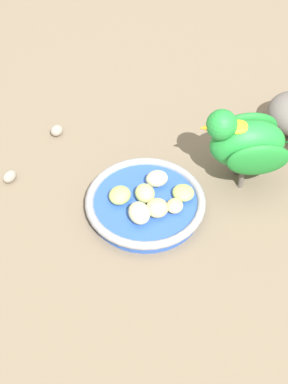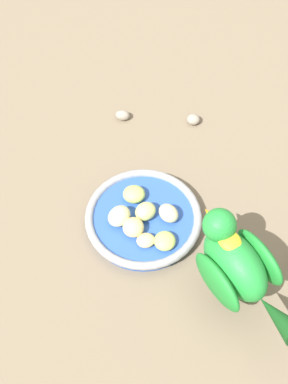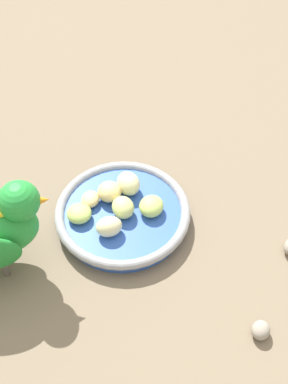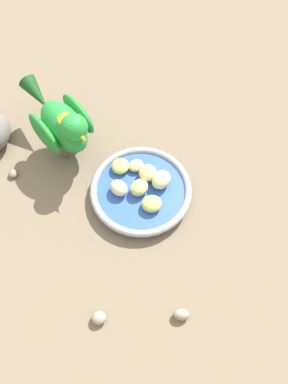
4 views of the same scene
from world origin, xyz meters
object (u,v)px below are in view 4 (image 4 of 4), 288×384
(apple_piece_1, at_px, (152,204))
(pebble_0, at_px, (99,318))
(apple_piece_0, at_px, (148,173))
(feeding_bowl, at_px, (141,191))
(apple_piece_6, at_px, (137,165))
(apple_piece_3, at_px, (119,188))
(pebble_2, at_px, (181,315))
(pebble_1, at_px, (13,174))
(apple_piece_5, at_px, (162,182))
(apple_piece_4, at_px, (139,188))
(apple_piece_2, at_px, (120,166))
(parrot, at_px, (62,123))

(apple_piece_1, bearing_deg, pebble_0, -53.98)
(apple_piece_0, bearing_deg, pebble_0, -47.10)
(feeding_bowl, relative_size, apple_piece_6, 6.53)
(apple_piece_3, relative_size, pebble_2, 1.32)
(apple_piece_0, xyz_separation_m, apple_piece_6, (-0.03, -0.01, -0.00))
(apple_piece_0, bearing_deg, apple_piece_6, -165.17)
(pebble_0, xyz_separation_m, pebble_1, (-0.32, -0.02, -0.00))
(apple_piece_5, distance_m, pebble_2, 0.23)
(pebble_0, relative_size, pebble_2, 0.91)
(apple_piece_6, bearing_deg, apple_piece_5, 19.22)
(pebble_1, bearing_deg, apple_piece_4, 49.40)
(apple_piece_5, bearing_deg, pebble_0, -54.15)
(apple_piece_0, xyz_separation_m, pebble_2, (0.24, -0.08, -0.02))
(feeding_bowl, xyz_separation_m, pebble_0, (0.16, -0.17, -0.00))
(apple_piece_5, xyz_separation_m, apple_piece_6, (-0.06, -0.02, -0.01))
(pebble_2, bearing_deg, apple_piece_1, 163.69)
(pebble_1, bearing_deg, pebble_0, 3.55)
(pebble_0, bearing_deg, apple_piece_3, 143.21)
(apple_piece_2, relative_size, apple_piece_3, 0.98)
(apple_piece_4, height_order, apple_piece_5, apple_piece_5)
(feeding_bowl, distance_m, apple_piece_6, 0.05)
(apple_piece_1, relative_size, apple_piece_4, 1.03)
(apple_piece_2, bearing_deg, pebble_2, -8.81)
(pebble_2, bearing_deg, apple_piece_3, 175.60)
(apple_piece_1, distance_m, apple_piece_4, 0.04)
(parrot, bearing_deg, pebble_1, -98.07)
(pebble_2, bearing_deg, apple_piece_4, 167.22)
(pebble_1, bearing_deg, pebble_2, 19.54)
(apple_piece_6, relative_size, parrot, 0.14)
(apple_piece_3, bearing_deg, apple_piece_5, 68.36)
(apple_piece_5, xyz_separation_m, pebble_0, (0.15, -0.21, -0.03))
(pebble_0, height_order, pebble_1, pebble_0)
(apple_piece_2, bearing_deg, apple_piece_6, 65.08)
(apple_piece_2, height_order, parrot, parrot)
(parrot, distance_m, pebble_2, 0.39)
(parrot, relative_size, pebble_2, 7.93)
(feeding_bowl, distance_m, pebble_1, 0.25)
(apple_piece_1, height_order, apple_piece_6, apple_piece_1)
(feeding_bowl, distance_m, pebble_0, 0.24)
(feeding_bowl, relative_size, apple_piece_4, 5.34)
(pebble_1, bearing_deg, apple_piece_0, 56.86)
(apple_piece_6, relative_size, pebble_1, 1.64)
(apple_piece_5, distance_m, pebble_1, 0.29)
(parrot, distance_m, pebble_0, 0.35)
(apple_piece_0, xyz_separation_m, pebble_0, (0.18, -0.20, -0.02))
(apple_piece_4, bearing_deg, apple_piece_1, 5.03)
(apple_piece_5, distance_m, parrot, 0.21)
(apple_piece_5, distance_m, apple_piece_6, 0.06)
(apple_piece_1, bearing_deg, apple_piece_0, 156.36)
(parrot, height_order, pebble_2, parrot)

